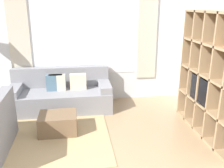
# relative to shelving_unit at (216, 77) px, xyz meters

# --- Properties ---
(wall_back) EXTENTS (5.62, 0.11, 2.70)m
(wall_back) POSITION_rel_shelving_unit_xyz_m (-2.04, 1.91, 0.33)
(wall_back) COLOR silver
(wall_back) RESTS_ON ground_plane
(wall_right) EXTENTS (0.07, 4.49, 2.70)m
(wall_right) POSITION_rel_shelving_unit_xyz_m (0.20, 0.24, 0.32)
(wall_right) COLOR silver
(wall_right) RESTS_ON ground_plane
(area_rug) EXTENTS (2.46, 2.26, 0.01)m
(area_rug) POSITION_rel_shelving_unit_xyz_m (-2.99, 0.40, -1.02)
(area_rug) COLOR tan
(area_rug) RESTS_ON ground_plane
(shelving_unit) EXTENTS (0.39, 1.85, 2.07)m
(shelving_unit) POSITION_rel_shelving_unit_xyz_m (0.00, 0.00, 0.00)
(shelving_unit) COLOR #515660
(shelving_unit) RESTS_ON ground_plane
(couch_main) EXTENTS (2.08, 0.85, 0.85)m
(couch_main) POSITION_rel_shelving_unit_xyz_m (-2.61, 1.45, -0.72)
(couch_main) COLOR gray
(couch_main) RESTS_ON ground_plane
(ottoman) EXTENTS (0.65, 0.50, 0.35)m
(ottoman) POSITION_rel_shelving_unit_xyz_m (-2.62, 0.39, -0.85)
(ottoman) COLOR brown
(ottoman) RESTS_ON ground_plane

